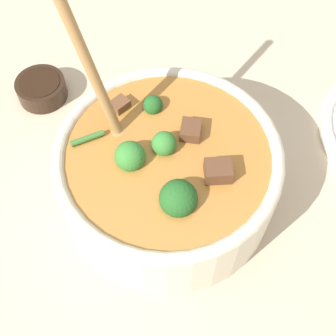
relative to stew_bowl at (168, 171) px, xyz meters
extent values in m
plane|color=#C6B293|center=(0.00, 0.00, -0.06)|extent=(4.00, 4.00, 0.00)
cylinder|color=beige|center=(0.00, 0.00, -0.01)|extent=(0.27, 0.27, 0.10)
torus|color=beige|center=(0.00, 0.00, 0.04)|extent=(0.27, 0.27, 0.02)
cylinder|color=#B27533|center=(0.00, 0.00, 0.01)|extent=(0.25, 0.25, 0.06)
sphere|color=#387F33|center=(-0.01, -0.01, 0.05)|extent=(0.03, 0.03, 0.03)
cylinder|color=#6B9956|center=(-0.01, -0.01, 0.03)|extent=(0.01, 0.01, 0.01)
sphere|color=#235B23|center=(0.05, 0.03, 0.05)|extent=(0.04, 0.04, 0.04)
cylinder|color=#6B9956|center=(0.05, 0.03, 0.02)|extent=(0.01, 0.01, 0.02)
sphere|color=#235B23|center=(-0.06, -0.04, 0.04)|extent=(0.02, 0.02, 0.02)
cylinder|color=#6B9956|center=(-0.06, -0.04, 0.03)|extent=(0.01, 0.01, 0.01)
sphere|color=#387F33|center=(0.02, -0.04, 0.05)|extent=(0.04, 0.04, 0.04)
cylinder|color=#6B9956|center=(0.02, -0.04, 0.02)|extent=(0.01, 0.01, 0.02)
cube|color=brown|center=(0.00, 0.06, 0.05)|extent=(0.04, 0.04, 0.02)
cube|color=brown|center=(-0.04, 0.01, 0.04)|extent=(0.03, 0.03, 0.02)
cube|color=brown|center=(-0.04, -0.08, 0.04)|extent=(0.03, 0.02, 0.02)
cylinder|color=#3D7533|center=(0.02, -0.09, 0.04)|extent=(0.03, 0.03, 0.01)
ellipsoid|color=#A87A47|center=(-0.01, -0.07, 0.03)|extent=(0.04, 0.03, 0.01)
cylinder|color=#A87A47|center=(-0.01, -0.09, 0.14)|extent=(0.02, 0.07, 0.21)
cylinder|color=black|center=(-0.08, -0.24, -0.05)|extent=(0.07, 0.07, 0.03)
cylinder|color=black|center=(-0.08, -0.24, -0.04)|extent=(0.06, 0.06, 0.01)
camera|label=1|loc=(0.27, 0.12, 0.49)|focal=50.00mm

